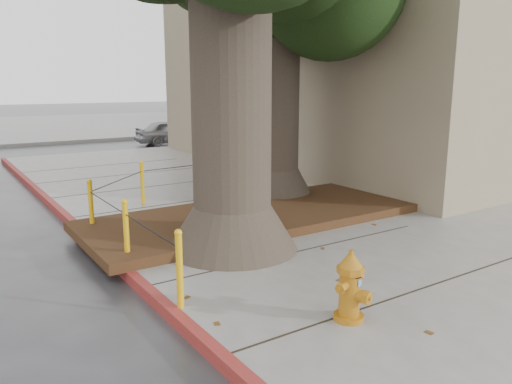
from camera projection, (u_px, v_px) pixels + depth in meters
ground at (372, 317)px, 5.88m from camera, size 140.00×140.00×0.00m
sidewalk_main at (480, 204)px, 11.13m from camera, size 16.00×26.00×0.15m
sidewalk_far at (105, 124)px, 33.55m from camera, size 16.00×20.00×0.15m
curb_red at (134, 279)px, 6.82m from camera, size 0.14×26.00×0.16m
planter_bed at (255, 216)px, 9.49m from camera, size 6.40×2.60×0.16m
building_corner at (402, 15)px, 17.13m from camera, size 12.00×13.00×10.00m
building_side_white at (262, 57)px, 34.74m from camera, size 10.00×10.00×9.00m
building_side_grey at (280, 44)px, 42.54m from camera, size 12.00×14.00×12.00m
bollard_ring at (157, 201)px, 8.84m from camera, size 3.79×5.39×0.95m
fire_hydrant at (350, 286)px, 5.41m from camera, size 0.42×0.42×0.80m
car_silver at (172, 132)px, 22.63m from camera, size 3.31×1.53×1.10m
car_red at (258, 124)px, 25.96m from camera, size 3.86×1.42×1.26m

